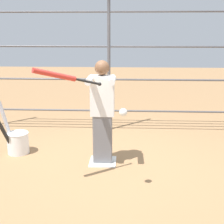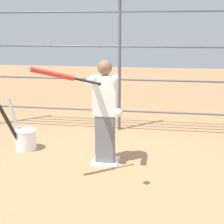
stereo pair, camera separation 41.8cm
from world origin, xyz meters
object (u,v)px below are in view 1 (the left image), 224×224
batter (102,110)px  softball_in_flight (123,112)px  baseball_bat_swinging (61,76)px  bat_bucket (16,141)px

batter → softball_in_flight: 0.95m
batter → baseball_bat_swinging: (0.44, 0.71, 0.59)m
softball_in_flight → bat_bucket: 2.26m
bat_bucket → softball_in_flight: bearing=146.0°
batter → bat_bucket: (1.43, -0.31, -0.63)m
baseball_bat_swinging → softball_in_flight: size_ratio=7.93×
batter → bat_bucket: 1.59m
batter → softball_in_flight: size_ratio=16.15×
softball_in_flight → bat_bucket: softball_in_flight is taller
batter → bat_bucket: batter is taller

